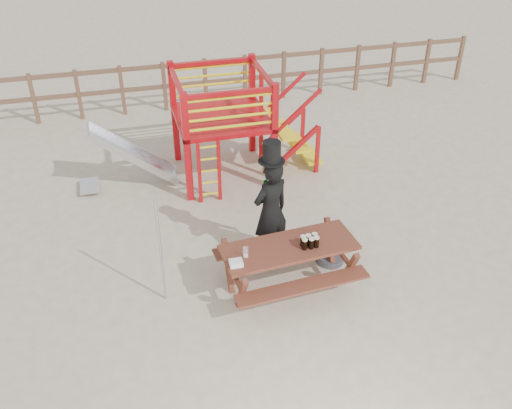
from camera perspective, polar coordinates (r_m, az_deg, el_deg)
name	(u,v)px	position (r m, az deg, el deg)	size (l,w,h in m)	color
ground	(262,291)	(8.56, 0.59, -8.64)	(60.00, 60.00, 0.00)	#C3B597
back_fence	(185,79)	(14.16, -7.14, 12.33)	(15.09, 0.09, 1.20)	brown
playground_fort	(218,124)	(10.93, -3.80, 7.99)	(4.71, 1.84, 2.10)	#A90B11
picnic_table	(289,261)	(8.36, 3.29, -5.66)	(2.05, 1.49, 0.76)	maroon
man_with_hat	(271,209)	(8.66, 1.48, -0.42)	(0.74, 0.63, 2.05)	black
metal_pole	(161,252)	(7.99, -9.50, -4.70)	(0.04, 0.04, 1.72)	#B2B2B7
parasol_base	(330,258)	(9.15, 7.39, -5.34)	(0.45, 0.45, 0.19)	#3B3B40
paper_bag	(236,263)	(7.80, -2.01, -5.88)	(0.18, 0.14, 0.08)	white
stout_pints	(310,241)	(8.15, 5.39, -3.68)	(0.26, 0.17, 0.17)	black
empty_glasses	(245,252)	(7.94, -1.06, -4.81)	(0.08, 0.08, 0.15)	silver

